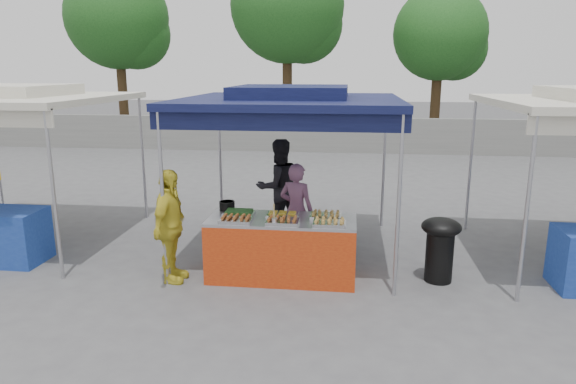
# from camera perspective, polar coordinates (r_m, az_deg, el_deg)

# --- Properties ---
(ground_plane) EXTENTS (80.00, 80.00, 0.00)m
(ground_plane) POSITION_cam_1_polar(r_m,az_deg,el_deg) (7.30, -0.57, -9.14)
(ground_plane) COLOR #505052
(back_wall) EXTENTS (40.00, 0.25, 1.20)m
(back_wall) POSITION_cam_1_polar(r_m,az_deg,el_deg) (17.84, 4.05, 6.36)
(back_wall) COLOR slate
(back_wall) RESTS_ON ground_plane
(main_canopy) EXTENTS (3.20, 3.20, 2.57)m
(main_canopy) POSITION_cam_1_polar(r_m,az_deg,el_deg) (7.72, 0.34, 10.22)
(main_canopy) COLOR #A8A7AE
(main_canopy) RESTS_ON ground_plane
(tree_0) EXTENTS (3.87, 3.87, 6.65)m
(tree_0) POSITION_cam_1_polar(r_m,az_deg,el_deg) (21.56, -17.99, 17.51)
(tree_0) COLOR #3A2816
(tree_0) RESTS_ON ground_plane
(tree_1) EXTENTS (4.16, 4.16, 7.15)m
(tree_1) POSITION_cam_1_polar(r_m,az_deg,el_deg) (19.94, 0.38, 19.50)
(tree_1) COLOR #3A2816
(tree_1) RESTS_ON ground_plane
(tree_2) EXTENTS (3.40, 3.32, 5.70)m
(tree_2) POSITION_cam_1_polar(r_m,az_deg,el_deg) (20.05, 16.90, 16.05)
(tree_2) COLOR #3A2816
(tree_2) RESTS_ON ground_plane
(vendor_table) EXTENTS (2.00, 0.80, 0.85)m
(vendor_table) POSITION_cam_1_polar(r_m,az_deg,el_deg) (7.06, -0.69, -6.26)
(vendor_table) COLOR #AD310F
(vendor_table) RESTS_ON ground_plane
(food_tray_fl) EXTENTS (0.42, 0.30, 0.07)m
(food_tray_fl) POSITION_cam_1_polar(r_m,az_deg,el_deg) (6.79, -5.81, -3.06)
(food_tray_fl) COLOR #B3B3B7
(food_tray_fl) RESTS_ON vendor_table
(food_tray_fm) EXTENTS (0.42, 0.30, 0.07)m
(food_tray_fm) POSITION_cam_1_polar(r_m,az_deg,el_deg) (6.68, -0.60, -3.26)
(food_tray_fm) COLOR #B3B3B7
(food_tray_fm) RESTS_ON vendor_table
(food_tray_fr) EXTENTS (0.42, 0.30, 0.07)m
(food_tray_fr) POSITION_cam_1_polar(r_m,az_deg,el_deg) (6.63, 4.63, -3.44)
(food_tray_fr) COLOR #B3B3B7
(food_tray_fr) RESTS_ON vendor_table
(food_tray_bl) EXTENTS (0.42, 0.30, 0.07)m
(food_tray_bl) POSITION_cam_1_polar(r_m,az_deg,el_deg) (7.08, -5.47, -2.35)
(food_tray_bl) COLOR #B3B3B7
(food_tray_bl) RESTS_ON vendor_table
(food_tray_bm) EXTENTS (0.42, 0.30, 0.07)m
(food_tray_bm) POSITION_cam_1_polar(r_m,az_deg,el_deg) (6.98, -0.61, -2.52)
(food_tray_bm) COLOR #B3B3B7
(food_tray_bm) RESTS_ON vendor_table
(food_tray_br) EXTENTS (0.42, 0.30, 0.07)m
(food_tray_br) POSITION_cam_1_polar(r_m,az_deg,el_deg) (6.95, 4.25, -2.64)
(food_tray_br) COLOR #B3B3B7
(food_tray_br) RESTS_ON vendor_table
(cooking_pot) EXTENTS (0.22, 0.22, 0.13)m
(cooking_pot) POSITION_cam_1_polar(r_m,az_deg,el_deg) (7.37, -6.79, -1.52)
(cooking_pot) COLOR black
(cooking_pot) RESTS_ON vendor_table
(skewer_cup) EXTENTS (0.08, 0.08, 0.09)m
(skewer_cup) POSITION_cam_1_polar(r_m,az_deg,el_deg) (6.62, -1.52, -3.32)
(skewer_cup) COLOR #A8A7AE
(skewer_cup) RESTS_ON vendor_table
(wok_burner) EXTENTS (0.53, 0.53, 0.89)m
(wok_burner) POSITION_cam_1_polar(r_m,az_deg,el_deg) (7.21, 16.55, -5.55)
(wok_burner) COLOR black
(wok_burner) RESTS_ON ground_plane
(crate_left) EXTENTS (0.45, 0.32, 0.27)m
(crate_left) POSITION_cam_1_polar(r_m,az_deg,el_deg) (7.81, -3.98, -6.56)
(crate_left) COLOR navy
(crate_left) RESTS_ON ground_plane
(crate_right) EXTENTS (0.53, 0.37, 0.32)m
(crate_right) POSITION_cam_1_polar(r_m,az_deg,el_deg) (7.62, 1.36, -6.88)
(crate_right) COLOR navy
(crate_right) RESTS_ON ground_plane
(crate_stacked) EXTENTS (0.51, 0.36, 0.31)m
(crate_stacked) POSITION_cam_1_polar(r_m,az_deg,el_deg) (7.51, 1.38, -4.64)
(crate_stacked) COLOR navy
(crate_stacked) RESTS_ON crate_right
(vendor_woman) EXTENTS (0.61, 0.48, 1.45)m
(vendor_woman) POSITION_cam_1_polar(r_m,az_deg,el_deg) (7.77, 0.94, -2.07)
(vendor_woman) COLOR #7B4E6E
(vendor_woman) RESTS_ON ground_plane
(helper_man) EXTENTS (1.02, 0.96, 1.66)m
(helper_man) POSITION_cam_1_polar(r_m,az_deg,el_deg) (8.84, -1.04, 0.56)
(helper_man) COLOR black
(helper_man) RESTS_ON ground_plane
(customer_person) EXTENTS (0.40, 0.92, 1.54)m
(customer_person) POSITION_cam_1_polar(r_m,az_deg,el_deg) (7.02, -12.98, -3.75)
(customer_person) COLOR gold
(customer_person) RESTS_ON ground_plane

